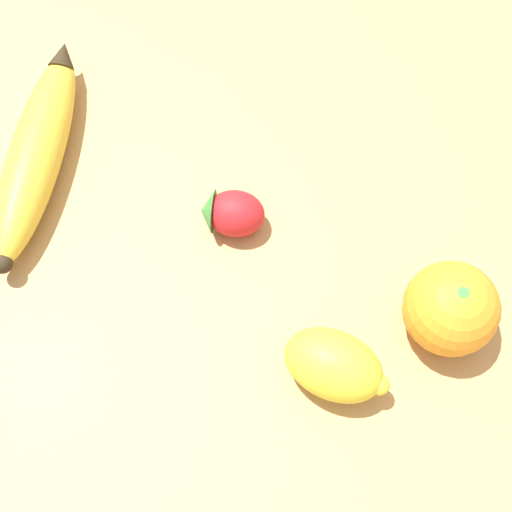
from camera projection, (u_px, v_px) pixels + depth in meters
ground_plane at (245, 123)px, 0.63m from camera, size 3.00×3.00×0.00m
banana at (36, 153)px, 0.59m from camera, size 0.11×0.21×0.04m
orange at (451, 309)px, 0.53m from camera, size 0.07×0.07×0.07m
strawberry at (231, 213)px, 0.57m from camera, size 0.06×0.05×0.04m
lemon at (334, 365)px, 0.52m from camera, size 0.09×0.08×0.05m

